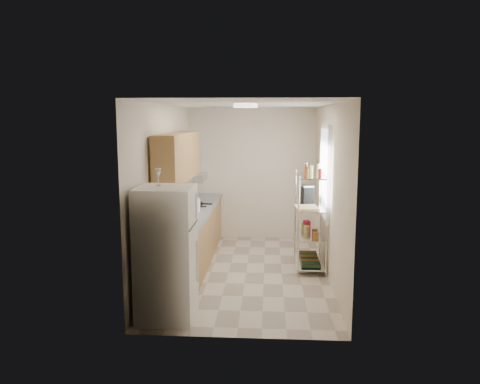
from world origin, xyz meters
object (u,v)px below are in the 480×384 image
object	(u,v)px
refrigerator	(166,253)
rice_cooker	(192,205)
frying_pan_large	(188,207)
espresso_machine	(306,194)
cutting_board	(306,208)

from	to	relation	value
refrigerator	rice_cooker	distance (m)	2.05
frying_pan_large	espresso_machine	xyz separation A→B (m)	(1.96, 0.07, 0.24)
frying_pan_large	espresso_machine	world-z (taller)	espresso_machine
cutting_board	espresso_machine	distance (m)	0.52
espresso_machine	refrigerator	bearing A→B (deg)	-143.24
frying_pan_large	espresso_machine	bearing A→B (deg)	-17.86
frying_pan_large	rice_cooker	bearing A→B (deg)	-87.23
espresso_machine	frying_pan_large	bearing A→B (deg)	166.89
rice_cooker	frying_pan_large	bearing A→B (deg)	112.73
rice_cooker	frying_pan_large	distance (m)	0.26
refrigerator	rice_cooker	bearing A→B (deg)	90.79
rice_cooker	cutting_board	bearing A→B (deg)	-6.27
refrigerator	rice_cooker	size ratio (longest dim) A/B	5.95
cutting_board	espresso_machine	size ratio (longest dim) A/B	1.46
rice_cooker	espresso_machine	distance (m)	1.89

